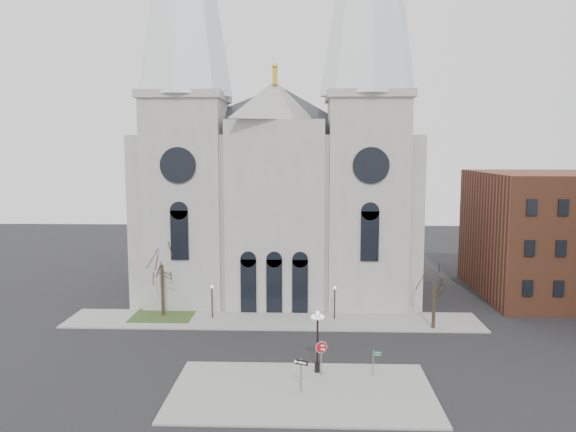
{
  "coord_description": "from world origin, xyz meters",
  "views": [
    {
      "loc": [
        3.34,
        -41.74,
        16.62
      ],
      "look_at": [
        1.58,
        8.0,
        10.65
      ],
      "focal_mm": 35.0,
      "sensor_mm": 36.0,
      "label": 1
    }
  ],
  "objects_px": {
    "stop_sign": "(321,351)",
    "globe_lamp": "(317,334)",
    "one_way_sign": "(301,369)",
    "street_name_sign": "(374,361)"
  },
  "relations": [
    {
      "from": "stop_sign",
      "to": "one_way_sign",
      "type": "xyz_separation_m",
      "value": [
        -1.44,
        -2.86,
        -0.26
      ]
    },
    {
      "from": "globe_lamp",
      "to": "stop_sign",
      "type": "bearing_deg",
      "value": -62.37
    },
    {
      "from": "stop_sign",
      "to": "one_way_sign",
      "type": "distance_m",
      "value": 3.21
    },
    {
      "from": "stop_sign",
      "to": "globe_lamp",
      "type": "distance_m",
      "value": 1.25
    },
    {
      "from": "stop_sign",
      "to": "globe_lamp",
      "type": "height_order",
      "value": "globe_lamp"
    },
    {
      "from": "stop_sign",
      "to": "street_name_sign",
      "type": "xyz_separation_m",
      "value": [
        3.85,
        -0.1,
        -0.65
      ]
    },
    {
      "from": "stop_sign",
      "to": "globe_lamp",
      "type": "relative_size",
      "value": 0.55
    },
    {
      "from": "one_way_sign",
      "to": "street_name_sign",
      "type": "height_order",
      "value": "one_way_sign"
    },
    {
      "from": "stop_sign",
      "to": "street_name_sign",
      "type": "bearing_deg",
      "value": 2.33
    },
    {
      "from": "globe_lamp",
      "to": "street_name_sign",
      "type": "relative_size",
      "value": 2.38
    }
  ]
}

